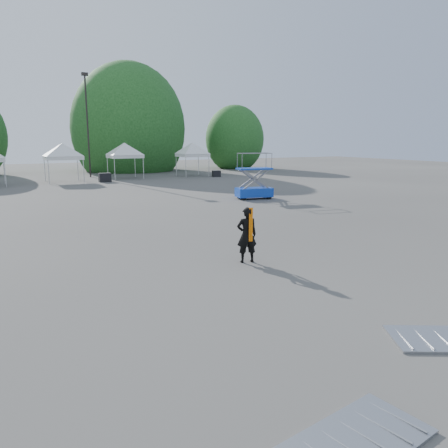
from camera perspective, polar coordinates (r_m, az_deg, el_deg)
name	(u,v)px	position (r m, az deg, el deg)	size (l,w,h in m)	color
ground	(200,259)	(13.70, -3.11, -4.56)	(120.00, 120.00, 0.00)	#474442
light_pole_east	(87,119)	(44.84, -17.43, 12.92)	(0.60, 0.25, 9.80)	black
tree_mid_e	(129,129)	(53.02, -12.33, 12.07)	(5.12, 5.12, 7.79)	#382314
tree_far_e	(235,139)	(56.18, 1.40, 11.01)	(3.84, 3.84, 5.84)	#382314
tent_e	(62,146)	(40.46, -20.37, 9.50)	(4.25, 4.25, 3.88)	silver
tent_f	(124,146)	(42.29, -12.89, 9.95)	(4.07, 4.07, 3.88)	silver
tent_g	(192,145)	(44.19, -4.19, 10.23)	(3.79, 3.79, 3.88)	silver
man	(247,235)	(13.12, 3.00, -1.43)	(0.70, 0.55, 1.70)	black
scissor_lift	(254,176)	(27.22, 3.97, 6.29)	(2.37, 1.50, 2.83)	#0C48A7
barrier_left	(354,442)	(6.19, 16.67, -25.62)	(2.19, 1.33, 0.07)	#97999E
crate_mid	(105,177)	(39.44, -15.30, 5.88)	(1.00, 0.77, 0.77)	black
crate_east	(216,174)	(43.34, -1.00, 6.59)	(0.77, 0.60, 0.60)	black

